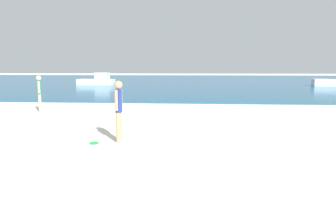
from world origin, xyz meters
TOP-DOWN VIEW (x-y plane):
  - water at (0.00, 45.14)m, footprint 160.00×60.00m
  - person_standing at (-1.81, 6.69)m, footprint 0.23×0.39m
  - frisbee at (-2.46, 6.46)m, footprint 0.25×0.25m
  - person_distant at (-6.80, 11.64)m, footprint 0.23×0.37m
  - boat_far at (-10.56, 31.25)m, footprint 4.39×1.73m

SIDE VIEW (x-z plane):
  - frisbee at x=-2.46m, z-range 0.00..0.03m
  - water at x=0.00m, z-range 0.00..0.06m
  - boat_far at x=-10.56m, z-range -0.17..1.29m
  - person_distant at x=-6.80m, z-range 0.12..1.82m
  - person_standing at x=-1.81m, z-range 0.12..1.82m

